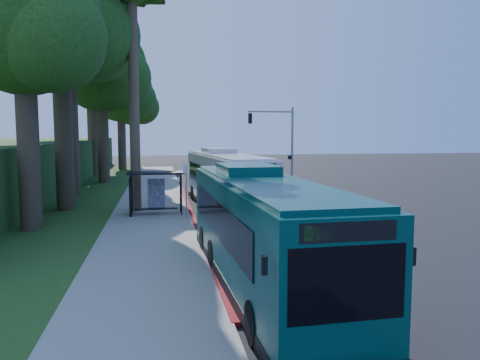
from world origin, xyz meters
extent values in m
plane|color=black|center=(0.00, 0.00, 0.00)|extent=(140.00, 140.00, 0.00)
cube|color=gray|center=(-7.30, 0.00, 0.06)|extent=(4.50, 70.00, 0.12)
cube|color=maroon|center=(-5.00, -4.00, 0.07)|extent=(0.25, 30.00, 0.13)
cube|color=#234719|center=(-13.00, 5.00, 0.03)|extent=(8.00, 70.00, 0.06)
cube|color=black|center=(-7.00, -3.00, 2.50)|extent=(3.20, 1.50, 0.10)
cube|color=black|center=(-8.45, -3.00, 1.20)|extent=(0.06, 1.30, 2.20)
cube|color=navy|center=(-7.00, -2.30, 1.25)|extent=(1.00, 0.12, 1.70)
cube|color=black|center=(-7.00, -3.10, 0.45)|extent=(2.40, 0.40, 0.06)
cube|color=black|center=(-8.40, -2.40, 1.20)|extent=(0.08, 0.08, 2.40)
cube|color=black|center=(-5.60, -2.40, 1.20)|extent=(0.08, 0.08, 2.40)
cube|color=black|center=(-8.40, -3.60, 1.20)|extent=(0.08, 0.08, 2.40)
cube|color=black|center=(-5.60, -3.60, 1.20)|extent=(0.08, 0.08, 2.40)
cylinder|color=gray|center=(-5.40, -5.00, 1.50)|extent=(0.06, 0.06, 3.00)
cube|color=white|center=(-5.40, -5.00, 2.90)|extent=(0.35, 0.04, 0.55)
cylinder|color=gray|center=(4.80, 10.00, 3.50)|extent=(0.20, 0.20, 7.00)
cylinder|color=gray|center=(2.80, 10.00, 6.60)|extent=(4.00, 0.14, 0.14)
cube|color=black|center=(1.00, 10.00, 6.00)|extent=(0.30, 0.30, 0.90)
cube|color=black|center=(4.55, 10.00, 2.60)|extent=(0.25, 0.25, 0.35)
cylinder|color=#4C3F2D|center=(-8.20, -1.50, 6.50)|extent=(0.60, 0.60, 13.00)
cylinder|color=#382B1E|center=(-12.50, 0.00, 5.25)|extent=(1.10, 1.10, 10.50)
sphere|color=#16390F|center=(-12.50, 0.00, 11.70)|extent=(8.00, 8.00, 8.00)
sphere|color=#16390F|center=(-10.90, -1.20, 10.50)|extent=(5.60, 5.60, 5.60)
sphere|color=#16390F|center=(-13.90, 1.40, 10.80)|extent=(5.20, 5.20, 5.20)
cylinder|color=#382B1E|center=(-13.50, 8.00, 5.95)|extent=(1.18, 1.18, 11.90)
sphere|color=#16390F|center=(-13.50, 8.00, 13.26)|extent=(10.00, 10.00, 10.00)
sphere|color=#16390F|center=(-11.50, 6.50, 11.90)|extent=(7.00, 7.00, 7.00)
sphere|color=#16390F|center=(-15.25, 9.75, 12.24)|extent=(6.50, 6.50, 6.50)
cylinder|color=#382B1E|center=(-12.00, 16.00, 4.90)|extent=(1.06, 1.06, 9.80)
sphere|color=#16390F|center=(-12.00, 16.00, 10.92)|extent=(8.40, 8.40, 8.40)
sphere|color=#16390F|center=(-10.32, 14.74, 9.80)|extent=(5.88, 5.88, 5.88)
sphere|color=#16390F|center=(-13.47, 17.47, 10.08)|extent=(5.46, 5.46, 5.46)
cylinder|color=#382B1E|center=(-14.00, 24.00, 5.60)|extent=(1.14, 1.14, 11.20)
sphere|color=#16390F|center=(-14.00, 24.00, 12.48)|extent=(9.60, 9.60, 9.60)
sphere|color=#16390F|center=(-12.08, 22.56, 11.20)|extent=(6.72, 6.72, 6.72)
sphere|color=#16390F|center=(-15.68, 25.68, 11.52)|extent=(6.24, 6.24, 6.24)
cylinder|color=#382B1E|center=(-11.50, 32.00, 4.55)|extent=(1.02, 1.02, 9.10)
sphere|color=#16390F|center=(-11.50, 32.00, 10.14)|extent=(8.00, 8.00, 8.00)
sphere|color=#16390F|center=(-9.90, 30.80, 9.10)|extent=(5.60, 5.60, 5.60)
sphere|color=#16390F|center=(-12.90, 33.40, 9.36)|extent=(5.20, 5.20, 5.20)
cylinder|color=#382B1E|center=(-10.50, 40.00, 4.20)|extent=(0.98, 0.98, 8.40)
sphere|color=#16390F|center=(-10.50, 40.00, 9.36)|extent=(7.00, 7.00, 7.00)
sphere|color=#16390F|center=(-9.10, 38.95, 8.40)|extent=(4.90, 4.90, 4.90)
sphere|color=#16390F|center=(-11.72, 41.23, 8.64)|extent=(4.55, 4.55, 4.55)
cylinder|color=#382B1E|center=(-13.00, -6.00, 4.55)|extent=(1.02, 1.02, 9.10)
sphere|color=#16390F|center=(-13.00, -6.00, 10.14)|extent=(7.20, 7.20, 7.20)
sphere|color=#16390F|center=(-11.56, -7.08, 9.10)|extent=(5.04, 5.04, 5.04)
sphere|color=#16390F|center=(-14.26, -4.74, 9.36)|extent=(4.68, 4.68, 4.68)
cube|color=silver|center=(-2.73, -1.52, 1.86)|extent=(3.93, 12.79, 2.99)
cube|color=black|center=(-2.73, -1.52, 0.31)|extent=(3.96, 12.85, 0.37)
cube|color=black|center=(-2.78, -0.99, 2.15)|extent=(3.71, 10.04, 1.15)
cube|color=black|center=(-2.10, -7.72, 2.10)|extent=(2.35, 0.36, 1.47)
cube|color=black|center=(-3.36, 4.69, 2.20)|extent=(2.14, 0.34, 1.05)
cube|color=#19E533|center=(-2.10, -7.73, 3.09)|extent=(1.74, 0.28, 0.29)
cube|color=silver|center=(-2.73, -1.52, 3.41)|extent=(3.66, 12.14, 0.13)
cube|color=silver|center=(-2.94, 0.57, 3.59)|extent=(2.13, 2.80, 0.37)
cylinder|color=black|center=(-3.53, -5.64, 0.52)|extent=(0.42, 1.07, 1.05)
cylinder|color=black|center=(-1.12, -5.40, 0.52)|extent=(0.42, 1.07, 1.05)
cylinder|color=black|center=(-4.42, 3.12, 0.52)|extent=(0.42, 1.07, 1.05)
cylinder|color=black|center=(-2.01, 3.36, 0.52)|extent=(0.42, 1.07, 1.05)
cube|color=#0B3C39|center=(-3.69, -16.03, 1.81)|extent=(3.07, 12.34, 2.91)
cube|color=black|center=(-3.69, -16.03, 0.31)|extent=(3.10, 12.40, 0.36)
cube|color=black|center=(-3.71, -15.52, 2.09)|extent=(3.03, 9.65, 1.12)
cube|color=black|center=(-3.46, -22.10, 2.04)|extent=(2.29, 0.21, 1.43)
cube|color=black|center=(-3.93, -9.96, 2.14)|extent=(2.09, 0.20, 1.02)
cube|color=#19E533|center=(-3.46, -22.11, 3.01)|extent=(1.69, 0.17, 0.29)
cube|color=#0B3C39|center=(-3.69, -16.03, 3.32)|extent=(2.84, 11.72, 0.12)
cube|color=#0B3C39|center=(-3.77, -13.99, 3.49)|extent=(1.92, 2.62, 0.36)
cylinder|color=black|center=(-4.72, -19.99, 0.51)|extent=(0.35, 1.03, 1.02)
cylinder|color=black|center=(-2.36, -19.90, 0.51)|extent=(0.35, 1.03, 1.02)
cylinder|color=black|center=(-5.05, -11.42, 0.51)|extent=(0.35, 1.03, 1.02)
cylinder|color=black|center=(-2.69, -11.33, 0.51)|extent=(0.35, 1.03, 1.02)
imported|color=silver|center=(0.66, 5.64, 0.69)|extent=(3.25, 5.31, 1.38)
camera|label=1|loc=(-6.79, -29.94, 4.78)|focal=35.00mm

